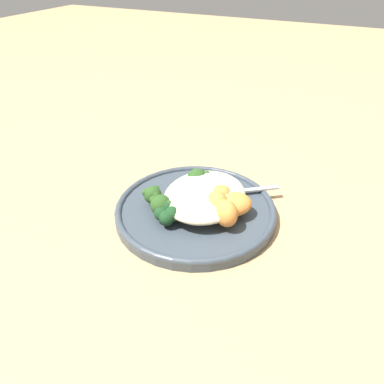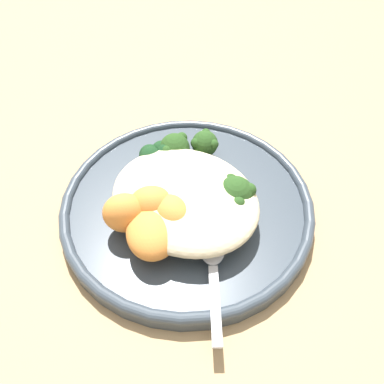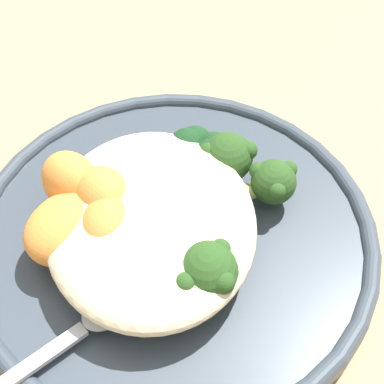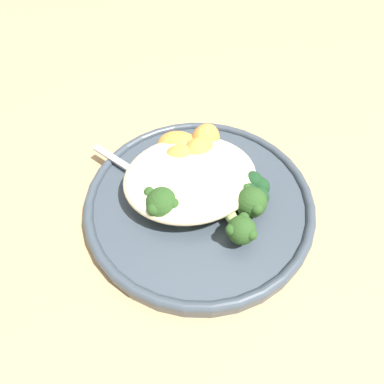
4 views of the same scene
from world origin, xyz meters
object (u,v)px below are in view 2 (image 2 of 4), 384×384
object	(u,v)px
broccoli_stalk_0	(190,214)
broccoli_stalk_4	(172,160)
broccoli_stalk_2	(200,182)
sweet_potato_chunk_1	(153,206)
sweet_potato_chunk_3	(172,215)
kale_tuft	(159,156)
plate	(187,204)
quinoa_mound	(185,198)
sweet_potato_chunk_0	(125,213)
sweet_potato_chunk_2	(153,231)
broccoli_stalk_1	(224,197)
spoon	(213,263)
broccoli_stalk_3	(196,155)

from	to	relation	value
broccoli_stalk_0	broccoli_stalk_4	distance (m)	0.08
broccoli_stalk_2	broccoli_stalk_4	world-z (taller)	broccoli_stalk_4
broccoli_stalk_2	sweet_potato_chunk_1	size ratio (longest dim) A/B	1.89
sweet_potato_chunk_3	kale_tuft	xyz separation A→B (m)	(0.07, -0.06, -0.01)
plate	kale_tuft	size ratio (longest dim) A/B	6.21
quinoa_mound	broccoli_stalk_4	world-z (taller)	quinoa_mound
broccoli_stalk_4	sweet_potato_chunk_1	xyz separation A→B (m)	(-0.03, 0.07, 0.01)
plate	broccoli_stalk_2	distance (m)	0.03
broccoli_stalk_0	sweet_potato_chunk_0	world-z (taller)	sweet_potato_chunk_0
broccoli_stalk_4	kale_tuft	world-z (taller)	broccoli_stalk_4
broccoli_stalk_4	kale_tuft	xyz separation A→B (m)	(0.02, 0.00, -0.00)
sweet_potato_chunk_1	quinoa_mound	bearing A→B (deg)	-121.63
sweet_potato_chunk_1	sweet_potato_chunk_2	distance (m)	0.03
sweet_potato_chunk_0	broccoli_stalk_4	bearing A→B (deg)	-82.11
broccoli_stalk_0	broccoli_stalk_1	bearing A→B (deg)	73.15
kale_tuft	broccoli_stalk_4	bearing A→B (deg)	-169.12
broccoli_stalk_0	sweet_potato_chunk_1	world-z (taller)	sweet_potato_chunk_1
broccoli_stalk_0	spoon	world-z (taller)	broccoli_stalk_0
sweet_potato_chunk_3	plate	bearing A→B (deg)	-73.65
broccoli_stalk_0	sweet_potato_chunk_0	distance (m)	0.07
broccoli_stalk_3	sweet_potato_chunk_0	world-z (taller)	sweet_potato_chunk_0
quinoa_mound	kale_tuft	xyz separation A→B (m)	(0.07, -0.04, -0.00)
broccoli_stalk_0	broccoli_stalk_2	world-z (taller)	broccoli_stalk_0
sweet_potato_chunk_2	spoon	size ratio (longest dim) A/B	0.67
kale_tuft	broccoli_stalk_3	bearing A→B (deg)	-141.61
quinoa_mound	sweet_potato_chunk_1	world-z (taller)	sweet_potato_chunk_1
broccoli_stalk_1	broccoli_stalk_2	size ratio (longest dim) A/B	1.26
broccoli_stalk_0	spoon	distance (m)	0.06
plate	quinoa_mound	distance (m)	0.03
broccoli_stalk_3	broccoli_stalk_4	distance (m)	0.03
broccoli_stalk_3	sweet_potato_chunk_2	world-z (taller)	sweet_potato_chunk_2
sweet_potato_chunk_1	plate	bearing A→B (deg)	-104.00
sweet_potato_chunk_0	spoon	world-z (taller)	sweet_potato_chunk_0
broccoli_stalk_1	broccoli_stalk_3	size ratio (longest dim) A/B	1.00
quinoa_mound	broccoli_stalk_0	bearing A→B (deg)	141.88
quinoa_mound	broccoli_stalk_1	bearing A→B (deg)	-141.70
broccoli_stalk_1	sweet_potato_chunk_1	distance (m)	0.08
quinoa_mound	plate	bearing A→B (deg)	-61.50
plate	sweet_potato_chunk_2	world-z (taller)	sweet_potato_chunk_2
broccoli_stalk_4	sweet_potato_chunk_1	size ratio (longest dim) A/B	2.15
sweet_potato_chunk_0	sweet_potato_chunk_3	bearing A→B (deg)	-146.06
broccoli_stalk_1	sweet_potato_chunk_2	size ratio (longest dim) A/B	1.77
plate	kale_tuft	xyz separation A→B (m)	(0.06, -0.02, 0.03)
plate	quinoa_mound	world-z (taller)	quinoa_mound
broccoli_stalk_3	spoon	distance (m)	0.14
broccoli_stalk_2	sweet_potato_chunk_0	bearing A→B (deg)	-174.81
sweet_potato_chunk_1	spoon	world-z (taller)	sweet_potato_chunk_1
plate	sweet_potato_chunk_2	size ratio (longest dim) A/B	4.32
plate	broccoli_stalk_4	xyz separation A→B (m)	(0.04, -0.03, 0.03)
broccoli_stalk_4	kale_tuft	distance (m)	0.02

